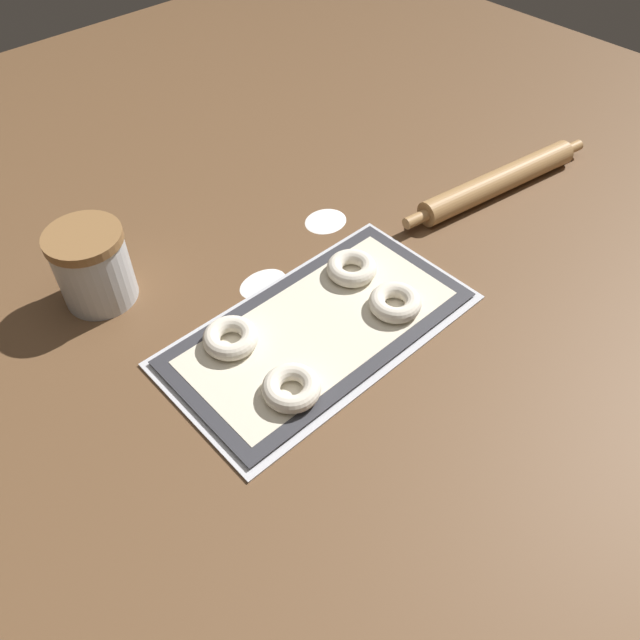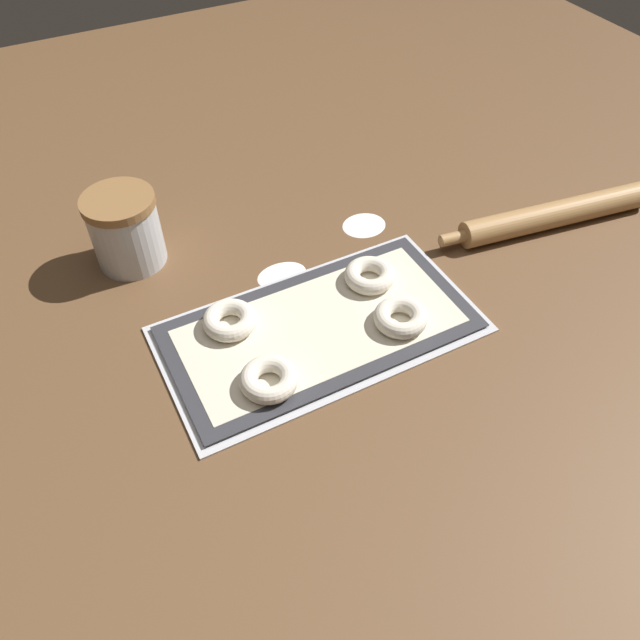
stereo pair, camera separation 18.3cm
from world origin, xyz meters
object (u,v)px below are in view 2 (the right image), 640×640
(bagel_front_right, at_px, (401,317))
(bagel_back_left, at_px, (230,320))
(rolling_pin, at_px, (556,214))
(bagel_front_left, at_px, (269,379))
(flour_canister, at_px, (125,230))
(baking_tray, at_px, (320,329))
(bagel_back_right, at_px, (370,275))

(bagel_front_right, bearing_deg, bagel_back_left, 153.69)
(rolling_pin, bearing_deg, bagel_front_left, -170.70)
(bagel_back_left, xyz_separation_m, flour_canister, (-0.09, 0.25, 0.04))
(bagel_front_right, bearing_deg, bagel_front_left, -176.19)
(baking_tray, relative_size, bagel_front_right, 5.88)
(bagel_front_right, bearing_deg, baking_tray, 155.00)
(bagel_back_right, height_order, rolling_pin, rolling_pin)
(flour_canister, xyz_separation_m, rolling_pin, (0.76, -0.28, -0.04))
(bagel_front_right, relative_size, bagel_back_right, 1.00)
(bagel_back_right, bearing_deg, baking_tray, -156.82)
(bagel_back_right, relative_size, rolling_pin, 0.18)
(bagel_back_right, bearing_deg, bagel_front_right, -93.41)
(bagel_back_right, bearing_deg, rolling_pin, -2.58)
(bagel_front_right, xyz_separation_m, bagel_back_right, (0.01, 0.11, 0.00))
(bagel_front_left, distance_m, flour_canister, 0.41)
(baking_tray, height_order, bagel_front_left, bagel_front_left)
(bagel_back_right, relative_size, flour_canister, 0.64)
(flour_canister, relative_size, rolling_pin, 0.28)
(bagel_front_left, distance_m, bagel_front_right, 0.25)
(bagel_back_left, bearing_deg, flour_canister, 110.41)
(baking_tray, xyz_separation_m, bagel_back_left, (-0.13, 0.07, 0.02))
(baking_tray, relative_size, bagel_back_left, 5.88)
(bagel_back_right, height_order, flour_canister, flour_canister)
(bagel_front_left, distance_m, bagel_back_right, 0.28)
(baking_tray, distance_m, bagel_back_left, 0.15)
(bagel_front_left, relative_size, flour_canister, 0.64)
(flour_canister, bearing_deg, baking_tray, -54.83)
(baking_tray, bearing_deg, bagel_front_left, -149.88)
(rolling_pin, bearing_deg, bagel_front_right, -167.55)
(baking_tray, bearing_deg, rolling_pin, 3.82)
(rolling_pin, bearing_deg, flour_canister, 159.63)
(bagel_front_left, bearing_deg, bagel_back_left, 92.62)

